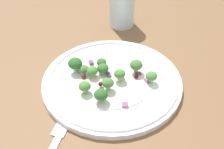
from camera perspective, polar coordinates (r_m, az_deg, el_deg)
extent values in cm
cube|color=brown|center=(65.42, -1.21, -0.69)|extent=(180.00, 180.00, 2.00)
cylinder|color=white|center=(62.06, 0.00, -1.47)|extent=(28.70, 28.70, 1.20)
torus|color=white|center=(61.66, 0.00, -1.05)|extent=(27.40, 27.40, 1.00)
cylinder|color=white|center=(61.59, 0.00, -0.98)|extent=(16.65, 16.65, 0.20)
cylinder|color=#ADD18E|center=(61.02, 7.39, -1.12)|extent=(0.87, 0.87, 0.87)
ellipsoid|color=#4C843D|center=(60.33, 7.47, -0.39)|extent=(2.31, 2.31, 1.73)
cylinder|color=#8EB77A|center=(58.80, -0.79, -2.36)|extent=(0.89, 0.89, 0.89)
ellipsoid|color=#477A38|center=(58.08, -0.80, -1.59)|extent=(2.36, 2.36, 1.77)
cylinder|color=#8EB77A|center=(62.64, -1.53, 0.39)|extent=(0.90, 0.90, 0.90)
ellipsoid|color=#386B2D|center=(61.95, -1.55, 1.15)|extent=(2.40, 2.40, 1.80)
cylinder|color=#ADD18E|center=(63.53, -6.93, 1.17)|extent=(1.11, 1.11, 1.11)
ellipsoid|color=#2D6028|center=(62.69, -7.03, 2.11)|extent=(2.97, 2.97, 2.23)
cylinder|color=#ADD18E|center=(63.58, -1.99, 1.66)|extent=(0.77, 0.77, 0.77)
ellipsoid|color=#386B2D|center=(63.00, -2.01, 2.31)|extent=(2.05, 2.05, 1.54)
cylinder|color=#8EB77A|center=(62.85, 4.55, 1.00)|extent=(0.99, 0.99, 0.99)
ellipsoid|color=#477A38|center=(62.10, 4.61, 1.84)|extent=(2.63, 2.63, 1.97)
cylinder|color=#ADD18E|center=(62.08, -3.74, -0.02)|extent=(0.87, 0.87, 0.87)
ellipsoid|color=#4C843D|center=(61.41, -3.78, 0.71)|extent=(2.31, 2.31, 1.73)
cylinder|color=#9EC684|center=(60.82, 1.44, -0.60)|extent=(0.86, 0.86, 0.86)
ellipsoid|color=#4C843D|center=(60.14, 1.46, 0.14)|extent=(2.30, 2.30, 1.73)
cylinder|color=#9EC684|center=(58.57, -5.16, -3.00)|extent=(0.89, 0.89, 0.89)
ellipsoid|color=#4C843D|center=(57.84, -5.22, -2.24)|extent=(2.37, 2.37, 1.78)
cylinder|color=#9EC684|center=(56.73, -2.08, -4.71)|extent=(0.99, 0.99, 0.99)
ellipsoid|color=#2D6028|center=(55.89, -2.11, -3.86)|extent=(2.65, 2.65, 1.99)
cylinder|color=#8EB77A|center=(62.81, -5.30, 0.42)|extent=(0.75, 0.75, 0.75)
ellipsoid|color=#477A38|center=(62.24, -5.35, 1.05)|extent=(1.99, 1.99, 1.50)
sphere|color=#4C0A14|center=(64.96, 5.37, 2.10)|extent=(0.79, 0.79, 0.79)
sphere|color=maroon|center=(64.24, -6.16, 1.60)|extent=(0.85, 0.85, 0.85)
sphere|color=maroon|center=(59.37, -2.17, -1.82)|extent=(0.95, 0.95, 0.95)
sphere|color=maroon|center=(61.81, -5.42, -0.40)|extent=(0.90, 0.90, 0.90)
sphere|color=maroon|center=(61.46, 2.05, -0.14)|extent=(0.76, 0.76, 0.76)
sphere|color=#4C0A14|center=(61.86, 4.71, -0.18)|extent=(0.90, 0.90, 0.90)
sphere|color=#4C0A14|center=(63.60, -3.16, 0.90)|extent=(0.76, 0.76, 0.76)
cube|color=#A35B93|center=(60.56, -1.45, -1.51)|extent=(1.21, 1.26, 0.45)
cube|color=#843D75|center=(62.28, -0.65, -0.03)|extent=(1.48, 1.51, 0.48)
cube|color=#A35B93|center=(61.21, 6.66, -1.32)|extent=(1.67, 1.66, 0.39)
cube|color=#934C84|center=(56.18, 2.49, -5.75)|extent=(1.51, 1.49, 0.38)
cube|color=#843D75|center=(62.99, 4.99, 0.14)|extent=(1.51, 1.43, 0.32)
cube|color=#843D75|center=(65.45, -3.99, 2.31)|extent=(1.47, 1.49, 0.47)
cube|color=silver|center=(54.98, -9.69, -10.02)|extent=(2.81, 3.86, 0.50)
cylinder|color=silver|center=(78.81, 1.89, 12.93)|extent=(6.54, 6.54, 10.95)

